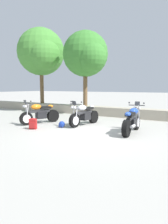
# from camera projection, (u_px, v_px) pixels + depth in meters

# --- Properties ---
(ground_plane) EXTENTS (120.00, 120.00, 0.00)m
(ground_plane) POSITION_uv_depth(u_px,v_px,m) (95.00, 135.00, 7.59)
(ground_plane) COLOR #A3A099
(stone_wall) EXTENTS (36.00, 0.80, 0.55)m
(stone_wall) POSITION_uv_depth(u_px,v_px,m) (133.00, 113.00, 11.65)
(stone_wall) COLOR #A89E89
(stone_wall) RESTS_ON ground
(motorcycle_orange_near_left) EXTENTS (0.97, 1.99, 1.18)m
(motorcycle_orange_near_left) POSITION_uv_depth(u_px,v_px,m) (40.00, 114.00, 9.82)
(motorcycle_orange_near_left) COLOR black
(motorcycle_orange_near_left) RESTS_ON ground
(motorcycle_silver_centre) EXTENTS (0.67, 2.06, 1.18)m
(motorcycle_silver_centre) POSITION_uv_depth(u_px,v_px,m) (84.00, 115.00, 9.39)
(motorcycle_silver_centre) COLOR black
(motorcycle_silver_centre) RESTS_ON ground
(motorcycle_blue_far_right) EXTENTS (0.67, 2.06, 1.18)m
(motorcycle_blue_far_right) POSITION_uv_depth(u_px,v_px,m) (132.00, 121.00, 7.81)
(motorcycle_blue_far_right) COLOR black
(motorcycle_blue_far_right) RESTS_ON ground
(rider_backpack) EXTENTS (0.35, 0.33, 0.47)m
(rider_backpack) POSITION_uv_depth(u_px,v_px,m) (33.00, 123.00, 8.53)
(rider_backpack) COLOR #A31E1E
(rider_backpack) RESTS_ON ground
(rider_helmet) EXTENTS (0.28, 0.28, 0.28)m
(rider_helmet) POSITION_uv_depth(u_px,v_px,m) (62.00, 124.00, 8.88)
(rider_helmet) COLOR navy
(rider_helmet) RESTS_ON ground
(leafy_tree_far_left) EXTENTS (3.61, 3.44, 5.51)m
(leafy_tree_far_left) POSITION_uv_depth(u_px,v_px,m) (42.00, 53.00, 14.69)
(leafy_tree_far_left) COLOR brown
(leafy_tree_far_left) RESTS_ON stone_wall
(leafy_tree_mid_left) EXTENTS (3.05, 2.90, 4.78)m
(leafy_tree_mid_left) POSITION_uv_depth(u_px,v_px,m) (86.00, 55.00, 12.79)
(leafy_tree_mid_left) COLOR brown
(leafy_tree_mid_left) RESTS_ON stone_wall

